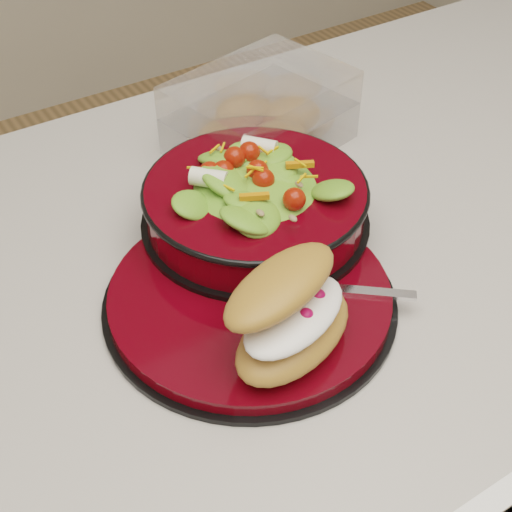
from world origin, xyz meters
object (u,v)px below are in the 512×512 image
island_counter (384,394)px  dinner_plate (251,297)px  croissant (290,313)px  salad_bowl (255,196)px  fork (332,289)px  pastry_box (260,116)px

island_counter → dinner_plate: size_ratio=4.21×
dinner_plate → croissant: bearing=-95.7°
salad_bowl → croissant: 0.18m
dinner_plate → croissant: 0.09m
dinner_plate → fork: 0.08m
croissant → fork: croissant is taller
island_counter → croissant: size_ratio=8.05×
dinner_plate → croissant: croissant is taller
dinner_plate → pastry_box: 0.29m
dinner_plate → fork: bearing=-32.6°
dinner_plate → salad_bowl: salad_bowl is taller
croissant → salad_bowl: bearing=48.4°
dinner_plate → fork: (0.07, -0.04, 0.01)m
island_counter → dinner_plate: dinner_plate is taller
island_counter → pastry_box: 0.53m
dinner_plate → salad_bowl: bearing=55.4°
island_counter → fork: (-0.24, -0.12, 0.47)m
fork → pastry_box: bearing=20.4°
island_counter → salad_bowl: size_ratio=4.98×
salad_bowl → island_counter: bearing=-2.5°
island_counter → croissant: croissant is taller
dinner_plate → salad_bowl: (0.06, 0.09, 0.05)m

